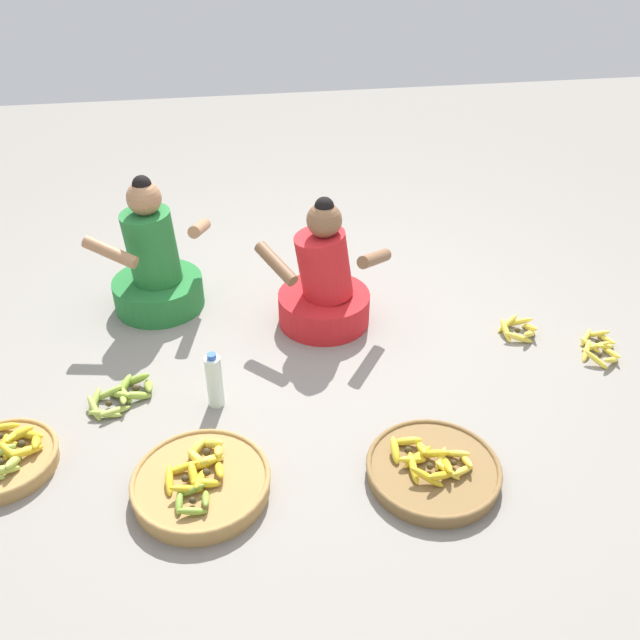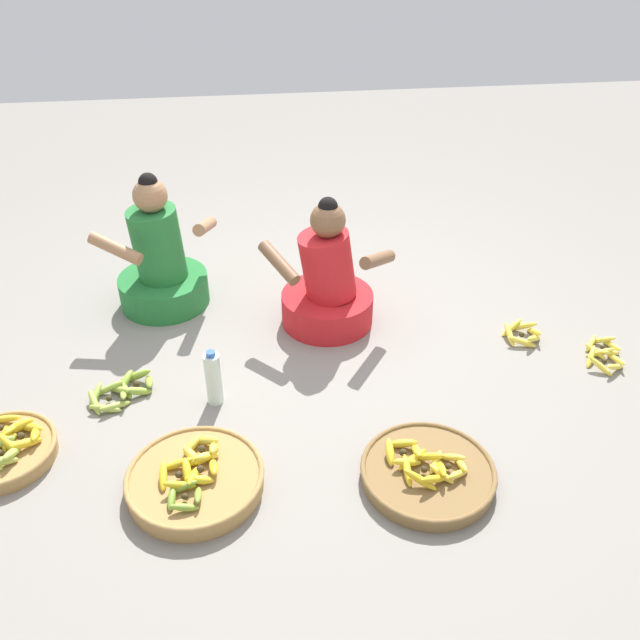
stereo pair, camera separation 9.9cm
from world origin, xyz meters
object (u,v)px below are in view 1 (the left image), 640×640
vendor_woman_front (324,285)px  loose_bananas_front_center (121,396)px  banana_basket_back_center (2,459)px  banana_basket_mid_right (201,482)px  water_bottle (214,381)px  loose_bananas_mid_left (599,348)px  vendor_woman_behind (155,267)px  banana_basket_near_vendor (433,469)px  loose_bananas_back_right (518,329)px

vendor_woman_front → loose_bananas_front_center: (-1.09, -0.53, -0.21)m
banana_basket_back_center → banana_basket_mid_right: (0.85, -0.28, 0.00)m
vendor_woman_front → banana_basket_mid_right: bearing=-121.5°
vendor_woman_front → water_bottle: vendor_woman_front is taller
loose_bananas_mid_left → loose_bananas_front_center: (-2.50, 0.01, 0.00)m
vendor_woman_behind → banana_basket_back_center: vendor_woman_behind is taller
banana_basket_back_center → loose_bananas_front_center: (0.47, 0.37, -0.02)m
banana_basket_back_center → loose_bananas_mid_left: size_ratio=1.43×
banana_basket_mid_right → loose_bananas_front_center: 0.75m
banana_basket_back_center → vendor_woman_behind: bearing=62.5°
loose_bananas_mid_left → loose_bananas_front_center: bearing=179.8°
vendor_woman_front → banana_basket_back_center: 1.81m
loose_bananas_front_center → banana_basket_near_vendor: bearing=-27.9°
loose_bananas_front_center → water_bottle: 0.48m
vendor_woman_front → loose_bananas_back_right: bearing=-16.3°
banana_basket_back_center → loose_bananas_mid_left: 3.00m
vendor_woman_behind → banana_basket_near_vendor: bearing=-52.6°
vendor_woman_front → water_bottle: size_ratio=2.53×
vendor_woman_front → banana_basket_near_vendor: vendor_woman_front is taller
loose_bananas_back_right → loose_bananas_front_center: (-2.14, -0.22, -0.00)m
banana_basket_back_center → banana_basket_mid_right: bearing=-18.1°
loose_bananas_mid_left → water_bottle: bearing=-177.5°
loose_bananas_mid_left → loose_bananas_back_right: bearing=147.8°
banana_basket_back_center → loose_bananas_mid_left: (2.97, 0.36, -0.02)m
loose_bananas_back_right → vendor_woman_behind: bearing=162.5°
banana_basket_near_vendor → loose_bananas_mid_left: size_ratio=1.74×
banana_basket_mid_right → water_bottle: size_ratio=1.93×
vendor_woman_behind → banana_basket_back_center: (-0.63, -1.21, -0.21)m
vendor_woman_front → banana_basket_near_vendor: (0.26, -1.25, -0.20)m
banana_basket_mid_right → water_bottle: water_bottle is taller
loose_bananas_front_center → water_bottle: bearing=-12.0°
vendor_woman_front → banana_basket_back_center: size_ratio=1.61×
vendor_woman_front → water_bottle: bearing=-135.5°
banana_basket_near_vendor → water_bottle: (-0.90, 0.62, 0.10)m
vendor_woman_front → loose_bananas_back_right: size_ratio=3.26×
banana_basket_near_vendor → loose_bananas_back_right: bearing=50.0°
vendor_woman_behind → loose_bananas_front_center: vendor_woman_behind is taller
vendor_woman_behind → banana_basket_mid_right: vendor_woman_behind is taller
water_bottle → loose_bananas_back_right: bearing=10.7°
loose_bananas_back_right → banana_basket_mid_right: bearing=-154.0°
vendor_woman_front → loose_bananas_mid_left: bearing=-20.8°
loose_bananas_mid_left → vendor_woman_behind: bearing=160.0°
vendor_woman_front → vendor_woman_behind: bearing=161.2°
banana_basket_near_vendor → loose_bananas_back_right: size_ratio=2.46×
banana_basket_back_center → loose_bananas_front_center: bearing=37.9°
banana_basket_mid_right → loose_bananas_front_center: banana_basket_mid_right is taller
loose_bananas_back_right → banana_basket_near_vendor: bearing=-130.0°
vendor_woman_front → banana_basket_mid_right: size_ratio=1.32×
banana_basket_back_center → loose_bananas_front_center: 0.60m
vendor_woman_behind → loose_bananas_mid_left: (2.34, -0.85, -0.23)m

